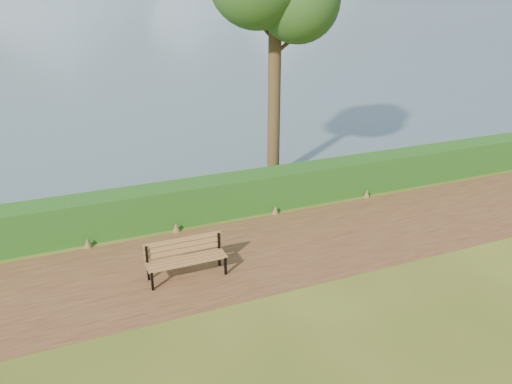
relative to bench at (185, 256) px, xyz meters
name	(u,v)px	position (x,y,z in m)	size (l,w,h in m)	color
ground	(249,262)	(1.42, 0.02, -0.48)	(140.00, 140.00, 0.00)	#3F5017
path	(244,255)	(1.42, 0.32, -0.47)	(40.00, 3.40, 0.01)	#522B1C
hedge	(211,198)	(1.42, 2.62, 0.02)	(32.00, 0.85, 1.00)	#1D4614
water	(40,1)	(1.42, 260.02, -0.47)	(700.00, 510.00, 0.00)	#415B69
bench	(185,256)	(0.00, 0.00, 0.00)	(1.65, 0.49, 0.83)	black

